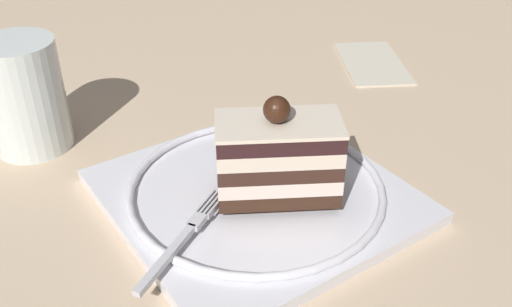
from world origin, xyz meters
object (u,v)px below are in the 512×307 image
at_px(cake_slice, 278,157).
at_px(fork, 185,235).
at_px(drink_glass_near, 26,101).
at_px(folded_napkin, 372,62).
at_px(dessert_plate, 256,193).

relative_size(cake_slice, fork, 1.16).
height_order(drink_glass_near, folded_napkin, drink_glass_near).
bearing_deg(cake_slice, fork, 106.67).
bearing_deg(drink_glass_near, fork, -156.40).
distance_m(fork, folded_napkin, 0.40).
bearing_deg(dessert_plate, fork, 119.94).
height_order(dessert_plate, fork, fork).
bearing_deg(fork, cake_slice, -73.33).
distance_m(cake_slice, fork, 0.09).
relative_size(dessert_plate, drink_glass_near, 2.51).
relative_size(cake_slice, drink_glass_near, 1.01).
relative_size(cake_slice, folded_napkin, 0.82).
height_order(cake_slice, drink_glass_near, drink_glass_near).
xyz_separation_m(drink_glass_near, folded_napkin, (0.04, -0.40, -0.05)).
bearing_deg(folded_napkin, drink_glass_near, 95.64).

